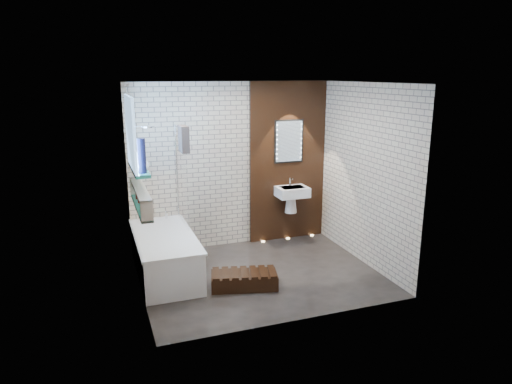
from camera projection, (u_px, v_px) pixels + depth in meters
name	position (u px, v px, depth m)	size (l,w,h in m)	color
ground	(260.00, 275.00, 6.47)	(3.20, 3.20, 0.00)	black
room_shell	(260.00, 184.00, 6.14)	(3.24, 3.20, 2.60)	#BCA895
walnut_panel	(288.00, 162.00, 7.61)	(1.30, 0.06, 2.60)	black
clerestory_window	(132.00, 141.00, 5.80)	(0.18, 1.00, 0.94)	#7FADE0
display_niche	(141.00, 198.00, 5.81)	(0.14, 1.30, 0.26)	#248474
bathtub	(165.00, 255.00, 6.41)	(0.79, 1.74, 0.70)	white
bath_screen	(182.00, 176.00, 6.68)	(0.01, 0.78, 1.40)	white
towel	(184.00, 139.00, 6.29)	(0.11, 0.28, 0.36)	black
shower_head	(148.00, 127.00, 6.41)	(0.18, 0.18, 0.02)	silver
washbasin	(292.00, 195.00, 7.56)	(0.50, 0.36, 0.58)	white
led_mirror	(289.00, 141.00, 7.49)	(0.50, 0.02, 0.70)	black
walnut_step	(244.00, 280.00, 6.06)	(0.85, 0.38, 0.19)	black
niche_bottles	(141.00, 201.00, 5.80)	(0.06, 0.88, 0.16)	maroon
sill_vases	(140.00, 160.00, 5.75)	(0.19, 0.55, 0.42)	white
floor_uplights	(288.00, 238.00, 7.87)	(0.96, 0.06, 0.01)	#FFD899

